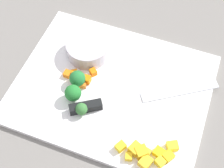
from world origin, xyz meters
TOP-DOWN VIEW (x-y plane):
  - ground_plane at (0.00, 0.00)m, footprint 4.00×4.00m
  - cutting_board at (0.00, 0.00)m, footprint 0.42×0.33m
  - prep_bowl at (0.08, -0.07)m, footprint 0.10×0.10m
  - chef_knife at (-0.03, 0.03)m, footprint 0.29×0.20m
  - carrot_dice_0 at (0.06, 0.02)m, footprint 0.02×0.02m
  - carrot_dice_1 at (0.08, 0.03)m, footprint 0.02×0.02m
  - carrot_dice_2 at (0.10, 0.01)m, footprint 0.02×0.02m
  - carrot_dice_3 at (0.05, -0.02)m, footprint 0.02×0.02m
  - carrot_dice_4 at (0.06, 0.01)m, footprint 0.02×0.02m
  - carrot_dice_5 at (0.08, 0.00)m, footprint 0.01×0.01m
  - carrot_dice_6 at (0.08, 0.01)m, footprint 0.02×0.02m
  - carrot_dice_7 at (0.09, -0.00)m, footprint 0.02×0.02m
  - pepper_dice_0 at (-0.14, 0.11)m, footprint 0.02×0.02m
  - pepper_dice_1 at (-0.11, 0.13)m, footprint 0.03×0.03m
  - pepper_dice_2 at (-0.16, 0.11)m, footprint 0.03×0.03m
  - pepper_dice_3 at (-0.07, 0.13)m, footprint 0.02×0.02m
  - pepper_dice_4 at (-0.09, 0.14)m, footprint 0.02×0.02m
  - pepper_dice_5 at (-0.16, 0.09)m, footprint 0.03×0.03m
  - pepper_dice_6 at (-0.09, 0.12)m, footprint 0.03×0.03m
  - pepper_dice_7 at (-0.12, 0.12)m, footprint 0.01×0.01m
  - pepper_dice_8 at (-0.15, 0.13)m, footprint 0.02×0.02m
  - pepper_dice_9 at (-0.12, 0.14)m, footprint 0.03×0.03m
  - broccoli_floret_0 at (0.04, 0.08)m, footprint 0.03×0.03m
  - broccoli_floret_1 at (0.07, 0.06)m, footprint 0.04×0.04m
  - broccoli_floret_2 at (0.07, 0.02)m, footprint 0.04×0.04m

SIDE VIEW (x-z plane):
  - ground_plane at x=0.00m, z-range 0.00..0.00m
  - cutting_board at x=0.00m, z-range 0.00..0.01m
  - carrot_dice_1 at x=0.08m, z-range 0.01..0.02m
  - carrot_dice_5 at x=0.08m, z-range 0.01..0.02m
  - carrot_dice_0 at x=0.06m, z-range 0.01..0.02m
  - pepper_dice_7 at x=-0.12m, z-range 0.01..0.02m
  - carrot_dice_2 at x=0.10m, z-range 0.01..0.02m
  - carrot_dice_6 at x=0.08m, z-range 0.01..0.02m
  - carrot_dice_7 at x=0.09m, z-range 0.01..0.02m
  - pepper_dice_4 at x=-0.09m, z-range 0.01..0.02m
  - pepper_dice_0 at x=-0.14m, z-range 0.01..0.03m
  - carrot_dice_3 at x=0.05m, z-range 0.01..0.03m
  - chef_knife at x=-0.03m, z-range 0.01..0.03m
  - pepper_dice_2 at x=-0.16m, z-range 0.01..0.03m
  - pepper_dice_5 at x=-0.16m, z-range 0.01..0.03m
  - pepper_dice_3 at x=-0.07m, z-range 0.01..0.03m
  - pepper_dice_8 at x=-0.15m, z-range 0.01..0.03m
  - carrot_dice_4 at x=0.06m, z-range 0.01..0.03m
  - pepper_dice_9 at x=-0.12m, z-range 0.01..0.03m
  - pepper_dice_6 at x=-0.09m, z-range 0.01..0.03m
  - pepper_dice_1 at x=-0.11m, z-range 0.01..0.03m
  - broccoli_floret_0 at x=0.04m, z-range 0.01..0.04m
  - prep_bowl at x=0.08m, z-range 0.01..0.05m
  - broccoli_floret_2 at x=0.07m, z-range 0.01..0.05m
  - broccoli_floret_1 at x=0.07m, z-range 0.01..0.05m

